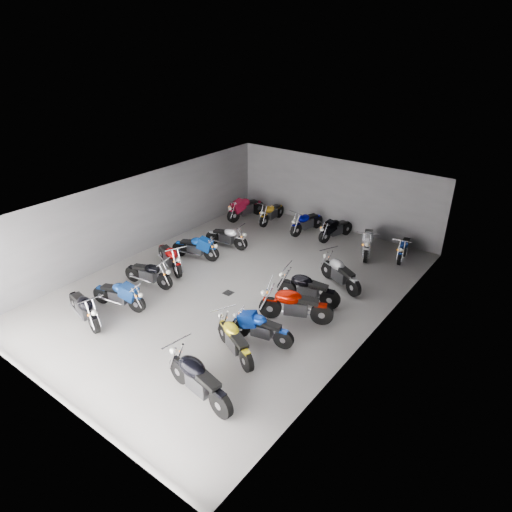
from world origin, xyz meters
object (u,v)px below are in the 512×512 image
(motorcycle_left_c, at_px, (149,274))
(motorcycle_right_c, at_px, (261,328))
(motorcycle_left_e, at_px, (196,247))
(motorcycle_left_a, at_px, (84,308))
(motorcycle_back_e, at_px, (367,241))
(motorcycle_left_f, at_px, (227,237))
(motorcycle_right_d, at_px, (295,305))
(motorcycle_back_d, at_px, (335,229))
(motorcycle_left_b, at_px, (119,295))
(motorcycle_right_b, at_px, (234,340))
(motorcycle_right_f, at_px, (340,273))
(motorcycle_back_a, at_px, (245,208))
(motorcycle_left_d, at_px, (170,257))
(motorcycle_right_a, at_px, (198,380))
(drain_grate, at_px, (228,293))
(motorcycle_right_e, at_px, (307,289))
(motorcycle_back_b, at_px, (271,213))
(motorcycle_back_f, at_px, (404,248))
(motorcycle_back_c, at_px, (306,222))

(motorcycle_left_c, xyz_separation_m, motorcycle_right_c, (5.14, -0.21, -0.00))
(motorcycle_left_e, bearing_deg, motorcycle_left_a, -14.51)
(motorcycle_left_e, relative_size, motorcycle_back_e, 0.90)
(motorcycle_left_f, xyz_separation_m, motorcycle_back_e, (4.96, 2.97, 0.09))
(motorcycle_right_d, relative_size, motorcycle_back_d, 1.13)
(motorcycle_left_a, distance_m, motorcycle_left_b, 1.20)
(motorcycle_right_b, height_order, motorcycle_back_d, motorcycle_right_b)
(motorcycle_right_b, distance_m, motorcycle_right_f, 5.27)
(motorcycle_right_c, bearing_deg, motorcycle_left_f, 36.83)
(motorcycle_right_c, distance_m, motorcycle_back_a, 9.73)
(motorcycle_left_a, relative_size, motorcycle_back_a, 0.97)
(motorcycle_left_e, height_order, motorcycle_left_f, motorcycle_left_e)
(motorcycle_left_f, height_order, motorcycle_right_b, motorcycle_right_b)
(motorcycle_left_d, relative_size, motorcycle_right_a, 0.87)
(drain_grate, height_order, motorcycle_back_d, motorcycle_back_d)
(motorcycle_right_c, bearing_deg, motorcycle_right_e, -11.30)
(motorcycle_left_d, bearing_deg, motorcycle_left_f, -166.55)
(motorcycle_left_e, bearing_deg, motorcycle_right_b, 35.99)
(drain_grate, relative_size, motorcycle_right_b, 0.16)
(motorcycle_left_e, distance_m, motorcycle_right_c, 5.98)
(motorcycle_back_b, bearing_deg, motorcycle_back_f, 176.50)
(motorcycle_left_a, distance_m, motorcycle_back_b, 10.22)
(motorcycle_left_d, xyz_separation_m, motorcycle_back_e, (5.40, 5.79, 0.03))
(motorcycle_left_d, relative_size, motorcycle_right_c, 1.04)
(motorcycle_back_c, height_order, motorcycle_back_e, motorcycle_back_e)
(motorcycle_left_f, xyz_separation_m, motorcycle_back_d, (3.23, 3.50, 0.01))
(motorcycle_back_c, bearing_deg, motorcycle_back_f, -168.81)
(drain_grate, distance_m, motorcycle_back_b, 6.71)
(motorcycle_back_e, bearing_deg, motorcycle_back_c, -28.44)
(motorcycle_left_d, xyz_separation_m, motorcycle_right_b, (5.21, -2.45, -0.02))
(motorcycle_back_a, bearing_deg, motorcycle_right_a, 134.15)
(motorcycle_left_f, bearing_deg, motorcycle_back_a, -166.33)
(motorcycle_right_b, relative_size, motorcycle_back_c, 0.95)
(motorcycle_left_f, xyz_separation_m, motorcycle_back_b, (-0.10, 3.36, 0.02))
(motorcycle_back_a, height_order, motorcycle_back_b, motorcycle_back_a)
(motorcycle_left_b, relative_size, motorcycle_left_f, 1.04)
(motorcycle_right_f, relative_size, motorcycle_back_b, 0.99)
(motorcycle_back_a, height_order, motorcycle_back_d, motorcycle_back_a)
(motorcycle_left_d, distance_m, motorcycle_right_b, 5.75)
(motorcycle_left_c, distance_m, motorcycle_right_b, 5.04)
(motorcycle_back_a, distance_m, motorcycle_back_f, 7.70)
(motorcycle_right_c, height_order, motorcycle_right_d, motorcycle_right_d)
(motorcycle_right_e, bearing_deg, motorcycle_left_e, 77.57)
(motorcycle_right_b, xyz_separation_m, motorcycle_back_c, (-2.92, 8.60, -0.00))
(motorcycle_right_c, bearing_deg, motorcycle_back_f, -21.68)
(motorcycle_left_c, bearing_deg, motorcycle_right_e, 103.61)
(motorcycle_right_a, bearing_deg, motorcycle_back_a, 41.39)
(motorcycle_back_e, height_order, motorcycle_back_f, motorcycle_back_e)
(motorcycle_left_a, xyz_separation_m, motorcycle_back_c, (1.84, 10.20, -0.02))
(motorcycle_right_d, bearing_deg, motorcycle_left_a, 103.35)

